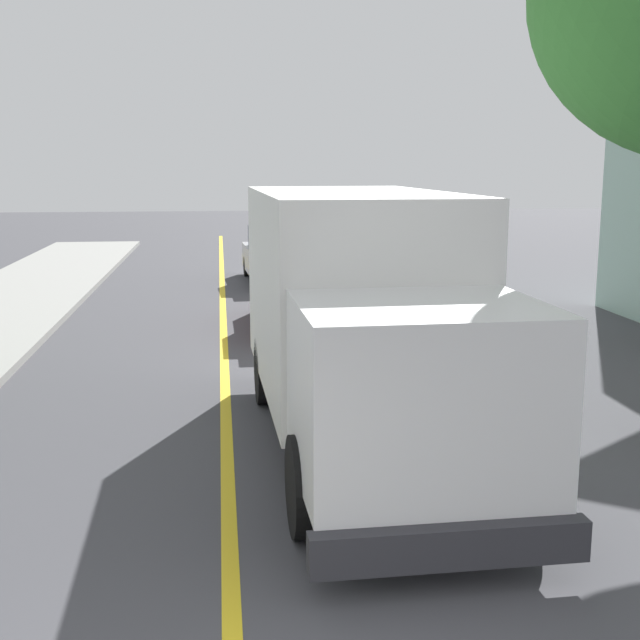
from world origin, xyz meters
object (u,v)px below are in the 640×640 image
parked_car_mid (277,256)px  stop_sign (484,260)px  box_truck (361,308)px  parked_car_near (302,291)px

parked_car_mid → stop_sign: (2.98, -10.74, 1.06)m
parked_car_mid → stop_sign: size_ratio=1.69×
box_truck → parked_car_near: box_truck is taller
parked_car_near → parked_car_mid: size_ratio=0.99×
box_truck → stop_sign: bearing=54.6°
box_truck → stop_sign: (2.93, 4.13, 0.09)m
parked_car_near → parked_car_mid: (-0.05, 7.13, 0.00)m
box_truck → parked_car_mid: (-0.04, 14.87, -0.97)m
box_truck → parked_car_near: size_ratio=1.64×
parked_car_mid → box_truck: bearing=-89.8°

